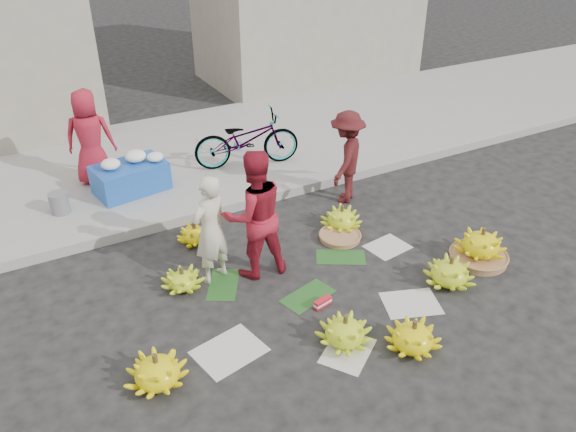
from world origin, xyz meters
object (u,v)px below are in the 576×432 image
vendor_cream (210,230)px  bicycle (247,139)px  banana_bunch_4 (481,246)px  banana_bunch_0 (157,371)px  flower_table (131,176)px

vendor_cream → bicycle: bearing=-144.4°
banana_bunch_4 → bicycle: (-1.51, 3.90, 0.37)m
bicycle → banana_bunch_0: bearing=157.6°
banana_bunch_4 → bicycle: bicycle is taller
banana_bunch_4 → vendor_cream: 3.49m
banana_bunch_0 → flower_table: flower_table is taller
banana_bunch_4 → vendor_cream: vendor_cream is taller
flower_table → bicycle: bicycle is taller
banana_bunch_4 → bicycle: bearing=111.1°
banana_bunch_4 → flower_table: (-3.50, 3.91, 0.16)m
bicycle → flower_table: bearing=103.0°
vendor_cream → bicycle: vendor_cream is taller
banana_bunch_4 → bicycle: size_ratio=0.44×
vendor_cream → banana_bunch_0: bearing=28.7°
banana_bunch_4 → banana_bunch_0: bearing=-179.3°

